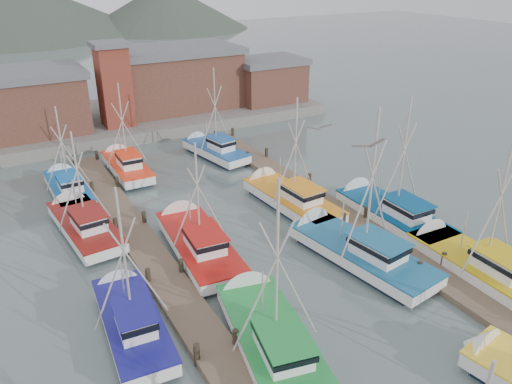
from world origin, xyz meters
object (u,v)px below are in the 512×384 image
lookout_tower (114,84)px  boat_8 (196,241)px  boat_4 (270,336)px  boat_12 (125,165)px

lookout_tower → boat_8: (-2.04, -25.65, -4.87)m
boat_4 → boat_12: bearing=100.8°
boat_8 → boat_12: size_ratio=1.16×
lookout_tower → boat_12: (-2.34, -10.50, -4.87)m
boat_4 → lookout_tower: bearing=97.1°
boat_4 → boat_8: (0.45, 9.97, -0.01)m
boat_8 → boat_12: 15.15m
boat_4 → boat_12: size_ratio=1.20×
boat_4 → boat_8: size_ratio=1.03×
boat_12 → boat_8: bearing=-88.7°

